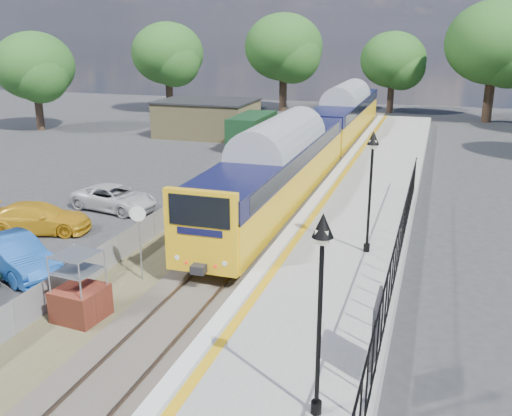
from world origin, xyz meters
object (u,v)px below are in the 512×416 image
at_px(car_blue, 14,256).
at_px(car_white, 115,198).
at_px(speed_sign, 139,230).
at_px(brick_plinth, 79,288).
at_px(train, 321,133).
at_px(victorian_lamp_south, 321,270).
at_px(victorian_lamp_north, 372,164).
at_px(car_yellow, 38,218).

xyz_separation_m(car_blue, car_white, (-0.76, 8.37, -0.11)).
xyz_separation_m(speed_sign, car_white, (-5.64, 7.47, -1.37)).
bearing_deg(brick_plinth, train, 82.97).
bearing_deg(victorian_lamp_south, brick_plinth, 157.37).
bearing_deg(car_white, victorian_lamp_south, -126.10).
distance_m(train, car_white, 15.24).
bearing_deg(victorian_lamp_south, speed_sign, 139.92).
bearing_deg(car_white, victorian_lamp_north, -97.30).
height_order(victorian_lamp_south, car_blue, victorian_lamp_south).
relative_size(speed_sign, car_white, 0.63).
bearing_deg(victorian_lamp_south, victorian_lamp_north, 91.15).
distance_m(victorian_lamp_north, car_blue, 13.81).
height_order(brick_plinth, speed_sign, speed_sign).
distance_m(victorian_lamp_south, train, 27.60).
xyz_separation_m(car_yellow, car_white, (1.50, 4.08, -0.04)).
xyz_separation_m(victorian_lamp_north, speed_sign, (-7.80, -3.27, -2.29)).
xyz_separation_m(victorian_lamp_south, train, (-5.50, 26.98, -1.96)).
distance_m(train, speed_sign, 20.40).
relative_size(victorian_lamp_north, car_yellow, 0.98).
bearing_deg(train, car_yellow, -119.76).
bearing_deg(brick_plinth, car_yellow, 135.57).
height_order(train, car_yellow, train).
xyz_separation_m(train, car_white, (-8.14, -12.78, -1.70)).
distance_m(victorian_lamp_north, car_yellow, 15.37).
relative_size(victorian_lamp_north, train, 0.11).
relative_size(victorian_lamp_south, speed_sign, 1.57).
bearing_deg(victorian_lamp_north, victorian_lamp_south, -88.85).
bearing_deg(car_white, car_yellow, 169.83).
height_order(train, car_white, train).
bearing_deg(car_blue, train, 4.05).
relative_size(train, brick_plinth, 17.64).
height_order(victorian_lamp_north, brick_plinth, victorian_lamp_north).
relative_size(brick_plinth, speed_sign, 0.79).
bearing_deg(car_white, train, -22.44).
distance_m(victorian_lamp_south, victorian_lamp_north, 10.00).
bearing_deg(brick_plinth, car_white, 116.11).
bearing_deg(train, car_blue, -109.24).
height_order(victorian_lamp_north, car_blue, victorian_lamp_north).
bearing_deg(victorian_lamp_south, car_blue, 155.65).
relative_size(train, car_yellow, 8.66).
distance_m(speed_sign, car_white, 9.46).
relative_size(victorian_lamp_north, car_white, 0.99).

